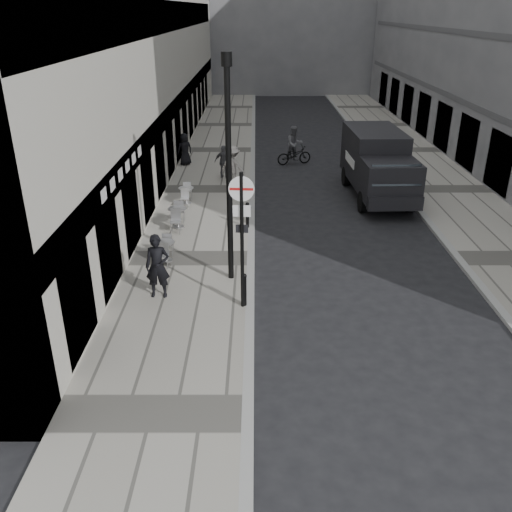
{
  "coord_description": "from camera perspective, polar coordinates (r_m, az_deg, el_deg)",
  "views": [
    {
      "loc": [
        0.17,
        -6.14,
        7.75
      ],
      "look_at": [
        0.17,
        7.71,
        1.4
      ],
      "focal_mm": 38.0,
      "sensor_mm": 36.0,
      "label": 1
    }
  ],
  "objects": [
    {
      "name": "sidewalk",
      "position": [
        25.43,
        -4.95,
        6.93
      ],
      "size": [
        4.0,
        60.0,
        0.12
      ],
      "primitive_type": "cube",
      "color": "gray",
      "rests_on": "ground"
    },
    {
      "name": "panel_van",
      "position": [
        24.82,
        12.66,
        9.69
      ],
      "size": [
        2.43,
        6.11,
        2.84
      ],
      "rotation": [
        0.0,
        0.0,
        0.03
      ],
      "color": "black",
      "rests_on": "ground"
    },
    {
      "name": "lamppost",
      "position": [
        15.58,
        -2.89,
        9.9
      ],
      "size": [
        0.3,
        0.3,
        6.61
      ],
      "color": "black",
      "rests_on": "sidewalk"
    },
    {
      "name": "cafe_table_mid",
      "position": [
        23.43,
        -7.35,
        6.49
      ],
      "size": [
        0.64,
        1.44,
        0.82
      ],
      "color": "silver",
      "rests_on": "sidewalk"
    },
    {
      "name": "bollard_near",
      "position": [
        15.13,
        -1.23,
        -3.67
      ],
      "size": [
        0.12,
        0.12,
        0.92
      ],
      "primitive_type": "cylinder",
      "color": "black",
      "rests_on": "sidewalk"
    },
    {
      "name": "far_sidewalk",
      "position": [
        26.83,
        19.33,
        6.57
      ],
      "size": [
        4.0,
        60.0,
        0.12
      ],
      "primitive_type": "cube",
      "color": "gray",
      "rests_on": "ground"
    },
    {
      "name": "walking_man",
      "position": [
        15.64,
        -10.33,
        -1.08
      ],
      "size": [
        0.7,
        0.46,
        1.89
      ],
      "primitive_type": "imported",
      "rotation": [
        0.0,
        0.0,
        0.01
      ],
      "color": "black",
      "rests_on": "sidewalk"
    },
    {
      "name": "pedestrian_b",
      "position": [
        25.51,
        -2.45,
        9.42
      ],
      "size": [
        1.41,
        1.22,
        1.89
      ],
      "primitive_type": "imported",
      "rotation": [
        0.0,
        0.0,
        2.62
      ],
      "color": "#A59E98",
      "rests_on": "sidewalk"
    },
    {
      "name": "cafe_table_near",
      "position": [
        18.06,
        -9.48,
        0.69
      ],
      "size": [
        0.62,
        1.4,
        0.8
      ],
      "color": "#AAAAAD",
      "rests_on": "sidewalk"
    },
    {
      "name": "cafe_table_far",
      "position": [
        20.81,
        -8.24,
        4.21
      ],
      "size": [
        0.7,
        1.58,
        0.9
      ],
      "color": "#AAAAAC",
      "rests_on": "sidewalk"
    },
    {
      "name": "cyclist",
      "position": [
        29.85,
        4.05,
        11.12
      ],
      "size": [
        2.03,
        1.24,
        2.06
      ],
      "rotation": [
        0.0,
        0.0,
        0.32
      ],
      "color": "black",
      "rests_on": "ground"
    },
    {
      "name": "pedestrian_c",
      "position": [
        29.47,
        -7.51,
        11.09
      ],
      "size": [
        0.97,
        0.88,
        1.67
      ],
      "primitive_type": "imported",
      "rotation": [
        0.0,
        0.0,
        3.7
      ],
      "color": "black",
      "rests_on": "sidewalk"
    },
    {
      "name": "bollard_far",
      "position": [
        20.58,
        -0.91,
        4.26
      ],
      "size": [
        0.12,
        0.12,
        0.93
      ],
      "primitive_type": "cylinder",
      "color": "black",
      "rests_on": "sidewalk"
    },
    {
      "name": "pedestrian_a",
      "position": [
        26.9,
        -3.39,
        9.88
      ],
      "size": [
        1.0,
        0.57,
        1.6
      ],
      "primitive_type": "imported",
      "rotation": [
        0.0,
        0.0,
        2.94
      ],
      "color": "#525257",
      "rests_on": "sidewalk"
    },
    {
      "name": "sign_post",
      "position": [
        14.24,
        -1.51,
        3.42
      ],
      "size": [
        0.67,
        0.11,
        3.87
      ],
      "rotation": [
        0.0,
        0.0,
        -0.06
      ],
      "color": "black",
      "rests_on": "sidewalk"
    }
  ]
}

